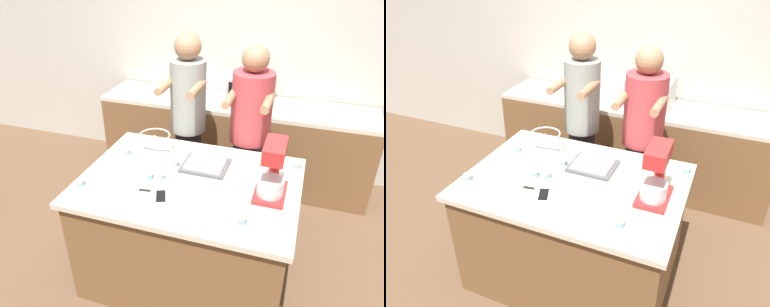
# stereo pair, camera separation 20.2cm
# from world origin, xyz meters

# --- Properties ---
(ground_plane) EXTENTS (16.00, 16.00, 0.00)m
(ground_plane) POSITION_xyz_m (0.00, 0.00, 0.00)
(ground_plane) COLOR brown
(back_wall) EXTENTS (10.00, 0.06, 2.70)m
(back_wall) POSITION_xyz_m (0.00, 1.85, 1.35)
(back_wall) COLOR #B2ADA3
(back_wall) RESTS_ON ground_plane
(island_counter) EXTENTS (1.51, 1.09, 0.89)m
(island_counter) POSITION_xyz_m (0.00, 0.00, 0.45)
(island_counter) COLOR brown
(island_counter) RESTS_ON ground_plane
(back_counter) EXTENTS (2.80, 0.60, 0.90)m
(back_counter) POSITION_xyz_m (0.00, 1.50, 0.45)
(back_counter) COLOR brown
(back_counter) RESTS_ON ground_plane
(person_left) EXTENTS (0.32, 0.49, 1.73)m
(person_left) POSITION_xyz_m (-0.26, 0.75, 0.93)
(person_left) COLOR #232328
(person_left) RESTS_ON ground_plane
(person_right) EXTENTS (0.35, 0.51, 1.68)m
(person_right) POSITION_xyz_m (0.28, 0.75, 0.88)
(person_right) COLOR #33384C
(person_right) RESTS_ON ground_plane
(stand_mixer) EXTENTS (0.20, 0.30, 0.39)m
(stand_mixer) POSITION_xyz_m (0.56, -0.00, 1.06)
(stand_mixer) COLOR red
(stand_mixer) RESTS_ON island_counter
(mixing_bowl) EXTENTS (0.24, 0.24, 0.15)m
(mixing_bowl) POSITION_xyz_m (-0.38, 0.30, 0.97)
(mixing_bowl) COLOR #BCBCC1
(mixing_bowl) RESTS_ON island_counter
(baking_tray) EXTENTS (0.33, 0.28, 0.04)m
(baking_tray) POSITION_xyz_m (0.06, 0.20, 0.91)
(baking_tray) COLOR #4C4C51
(baking_tray) RESTS_ON island_counter
(microwave_oven) EXTENTS (0.45, 0.37, 0.30)m
(microwave_oven) POSITION_xyz_m (0.15, 1.49, 1.05)
(microwave_oven) COLOR #B7B7BC
(microwave_oven) RESTS_ON back_counter
(cell_phone) EXTENTS (0.12, 0.16, 0.01)m
(cell_phone) POSITION_xyz_m (-0.11, -0.26, 0.89)
(cell_phone) COLOR silver
(cell_phone) RESTS_ON island_counter
(small_plate) EXTENTS (0.21, 0.21, 0.02)m
(small_plate) POSITION_xyz_m (0.06, -0.37, 0.90)
(small_plate) COLOR beige
(small_plate) RESTS_ON island_counter
(knife) EXTENTS (0.22, 0.05, 0.01)m
(knife) POSITION_xyz_m (-0.18, -0.21, 0.89)
(knife) COLOR #BCBCC1
(knife) RESTS_ON island_counter
(cupcake_0) EXTENTS (0.06, 0.06, 0.06)m
(cupcake_0) POSITION_xyz_m (-0.58, 0.19, 0.92)
(cupcake_0) COLOR #759EC6
(cupcake_0) RESTS_ON island_counter
(cupcake_1) EXTENTS (0.06, 0.06, 0.06)m
(cupcake_1) POSITION_xyz_m (0.70, 0.40, 0.92)
(cupcake_1) COLOR #759EC6
(cupcake_1) RESTS_ON island_counter
(cupcake_2) EXTENTS (0.06, 0.06, 0.06)m
(cupcake_2) POSITION_xyz_m (0.44, -0.35, 0.92)
(cupcake_2) COLOR #759EC6
(cupcake_2) RESTS_ON island_counter
(cupcake_3) EXTENTS (0.06, 0.06, 0.06)m
(cupcake_3) POSITION_xyz_m (-0.19, -0.05, 0.92)
(cupcake_3) COLOR #759EC6
(cupcake_3) RESTS_ON island_counter
(cupcake_4) EXTENTS (0.06, 0.06, 0.06)m
(cupcake_4) POSITION_xyz_m (-0.27, -0.07, 0.92)
(cupcake_4) COLOR #759EC6
(cupcake_4) RESTS_ON island_counter
(cupcake_5) EXTENTS (0.06, 0.06, 0.06)m
(cupcake_5) POSITION_xyz_m (-0.68, -0.30, 0.92)
(cupcake_5) COLOR #759EC6
(cupcake_5) RESTS_ON island_counter
(cupcake_6) EXTENTS (0.06, 0.06, 0.06)m
(cupcake_6) POSITION_xyz_m (-0.16, 0.15, 0.92)
(cupcake_6) COLOR #759EC6
(cupcake_6) RESTS_ON island_counter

